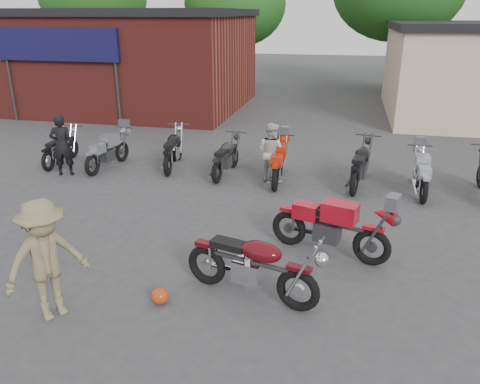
% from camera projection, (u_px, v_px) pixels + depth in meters
% --- Properties ---
extents(ground, '(90.00, 90.00, 0.00)m').
position_uv_depth(ground, '(223.00, 279.00, 7.71)').
color(ground, '#38383B').
extents(brick_building, '(12.00, 8.00, 4.00)m').
position_uv_depth(brick_building, '(111.00, 62.00, 21.60)').
color(brick_building, maroon).
rests_on(brick_building, ground).
extents(tree_0, '(6.56, 6.56, 8.20)m').
position_uv_depth(tree_0, '(95.00, 13.00, 29.17)').
color(tree_0, '#134816').
rests_on(tree_0, ground).
extents(tree_1, '(5.92, 5.92, 7.40)m').
position_uv_depth(tree_1, '(235.00, 20.00, 27.44)').
color(tree_1, '#134816').
rests_on(tree_1, ground).
extents(tree_2, '(7.04, 7.04, 8.80)m').
position_uv_depth(tree_2, '(397.00, 7.00, 25.33)').
color(tree_2, '#134816').
rests_on(tree_2, ground).
extents(vintage_motorcycle, '(2.25, 1.24, 1.24)m').
position_uv_depth(vintage_motorcycle, '(253.00, 262.00, 7.01)').
color(vintage_motorcycle, '#500A10').
rests_on(vintage_motorcycle, ground).
extents(sportbike, '(2.26, 1.30, 1.24)m').
position_uv_depth(sportbike, '(332.00, 223.00, 8.28)').
color(sportbike, '#B60F1F').
rests_on(sportbike, ground).
extents(helmet, '(0.28, 0.28, 0.25)m').
position_uv_depth(helmet, '(160.00, 296.00, 7.04)').
color(helmet, '#B13812').
rests_on(helmet, ground).
extents(person_dark, '(0.70, 0.57, 1.65)m').
position_uv_depth(person_dark, '(62.00, 145.00, 12.39)').
color(person_dark, black).
rests_on(person_dark, ground).
extents(person_light, '(0.94, 0.87, 1.54)m').
position_uv_depth(person_light, '(271.00, 152.00, 11.97)').
color(person_light, beige).
rests_on(person_light, ground).
extents(person_tan, '(1.23, 1.33, 1.80)m').
position_uv_depth(person_tan, '(46.00, 260.00, 6.49)').
color(person_tan, olive).
rests_on(person_tan, ground).
extents(row_bike_0, '(0.67, 1.84, 1.05)m').
position_uv_depth(row_bike_0, '(61.00, 146.00, 13.44)').
color(row_bike_0, black).
rests_on(row_bike_0, ground).
extents(row_bike_1, '(0.88, 1.98, 1.11)m').
position_uv_depth(row_bike_1, '(108.00, 149.00, 13.05)').
color(row_bike_1, gray).
rests_on(row_bike_1, ground).
extents(row_bike_2, '(0.96, 2.09, 1.17)m').
position_uv_depth(row_bike_2, '(173.00, 147.00, 13.10)').
color(row_bike_2, black).
rests_on(row_bike_2, ground).
extents(row_bike_3, '(0.78, 1.95, 1.10)m').
position_uv_depth(row_bike_3, '(226.00, 155.00, 12.50)').
color(row_bike_3, '#232325').
rests_on(row_bike_3, ground).
extents(row_bike_4, '(0.72, 2.00, 1.15)m').
position_uv_depth(row_bike_4, '(279.00, 160.00, 12.01)').
color(row_bike_4, '#B72A0F').
rests_on(row_bike_4, ground).
extents(row_bike_5, '(1.05, 2.20, 1.22)m').
position_uv_depth(row_bike_5, '(361.00, 162.00, 11.70)').
color(row_bike_5, black).
rests_on(row_bike_5, ground).
extents(row_bike_6, '(0.65, 1.89, 1.09)m').
position_uv_depth(row_bike_6, '(422.00, 172.00, 11.22)').
color(row_bike_6, '#9A9CA8').
rests_on(row_bike_6, ground).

